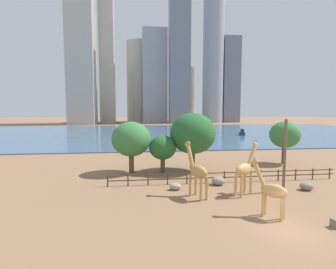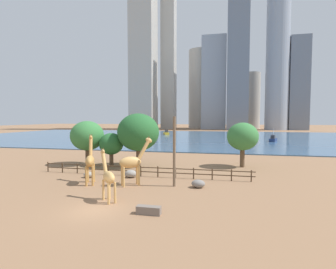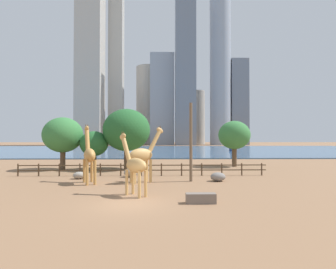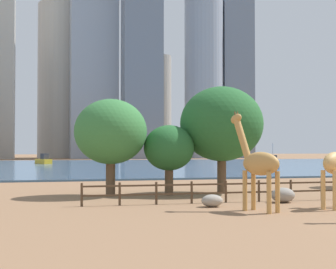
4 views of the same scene
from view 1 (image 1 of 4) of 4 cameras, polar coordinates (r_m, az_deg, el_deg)
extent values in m
plane|color=#8C6647|center=(96.53, -1.03, 0.56)|extent=(400.00, 400.00, 0.00)
cube|color=#3D6084|center=(93.55, -0.84, 0.47)|extent=(180.00, 86.00, 0.20)
cylinder|color=tan|center=(27.16, 16.39, -9.89)|extent=(0.34, 0.34, 2.08)
cylinder|color=tan|center=(26.85, 17.58, -10.11)|extent=(0.34, 0.34, 2.08)
cylinder|color=tan|center=(25.84, 14.48, -10.63)|extent=(0.34, 0.34, 2.08)
cylinder|color=tan|center=(25.51, 15.72, -10.87)|extent=(0.34, 0.34, 2.08)
ellipsoid|color=tan|center=(25.99, 16.14, -7.39)|extent=(2.41, 2.08, 1.21)
cylinder|color=tan|center=(26.98, 17.83, -4.30)|extent=(1.43, 1.16, 2.17)
ellipsoid|color=tan|center=(27.34, 18.50, -2.09)|extent=(0.94, 0.82, 0.79)
cone|color=brown|center=(27.34, 18.36, -1.34)|extent=(0.15, 0.15, 0.22)
cone|color=brown|center=(27.25, 18.70, -1.37)|extent=(0.15, 0.15, 0.22)
cylinder|color=#C18C47|center=(25.14, 4.87, -10.93)|extent=(0.32, 0.32, 2.09)
cylinder|color=#C18C47|center=(25.51, 6.06, -10.70)|extent=(0.32, 0.32, 2.09)
cylinder|color=#C18C47|center=(23.90, 7.19, -11.82)|extent=(0.32, 0.32, 2.09)
cylinder|color=#C18C47|center=(24.30, 8.41, -11.55)|extent=(0.32, 0.32, 2.09)
ellipsoid|color=#C18C47|center=(24.34, 6.64, -8.06)|extent=(1.79, 2.48, 1.21)
cylinder|color=#C18C47|center=(25.09, 4.86, -4.58)|extent=(0.84, 1.26, 2.28)
ellipsoid|color=#C18C47|center=(25.27, 4.30, -2.05)|extent=(0.70, 0.95, 0.73)
cone|color=brown|center=(25.18, 4.13, -1.27)|extent=(0.15, 0.15, 0.22)
cone|color=brown|center=(25.28, 4.48, -1.24)|extent=(0.15, 0.15, 0.22)
cylinder|color=tan|center=(21.79, 19.95, -14.28)|extent=(0.29, 0.29, 1.76)
cylinder|color=tan|center=(22.28, 20.42, -13.86)|extent=(0.29, 0.29, 1.76)
cylinder|color=tan|center=(21.43, 23.52, -14.75)|extent=(0.29, 0.29, 1.76)
cylinder|color=tan|center=(21.93, 23.91, -14.30)|extent=(0.29, 0.29, 1.76)
ellipsoid|color=tan|center=(21.48, 22.05, -11.31)|extent=(1.92, 1.94, 1.02)
cylinder|color=tan|center=(21.53, 19.25, -8.17)|extent=(0.98, 0.99, 1.91)
ellipsoid|color=tan|center=(21.48, 18.31, -5.75)|extent=(0.74, 0.75, 0.63)
cone|color=brown|center=(21.35, 18.26, -5.00)|extent=(0.13, 0.13, 0.19)
cone|color=brown|center=(21.50, 18.41, -4.94)|extent=(0.13, 0.13, 0.19)
cylinder|color=brown|center=(28.43, 24.07, -4.19)|extent=(0.28, 0.28, 7.20)
ellipsoid|color=gray|center=(30.40, 27.93, -9.91)|extent=(1.37, 1.08, 0.81)
ellipsoid|color=gray|center=(29.24, 10.91, -9.88)|extent=(1.45, 1.19, 0.89)
ellipsoid|color=gray|center=(27.10, 1.65, -11.24)|extent=(1.22, 0.92, 0.69)
cylinder|color=#4C3826|center=(28.82, -13.02, -9.73)|extent=(0.14, 0.14, 1.30)
cylinder|color=#4C3826|center=(28.68, -8.71, -9.73)|extent=(0.14, 0.14, 1.30)
cylinder|color=#4C3826|center=(28.69, -4.39, -9.68)|extent=(0.14, 0.14, 1.30)
cylinder|color=#4C3826|center=(28.85, -0.09, -9.57)|extent=(0.14, 0.14, 1.30)
cylinder|color=#4C3826|center=(29.18, 4.13, -9.42)|extent=(0.14, 0.14, 1.30)
cylinder|color=#4C3826|center=(29.65, 8.23, -9.22)|extent=(0.14, 0.14, 1.30)
cylinder|color=#4C3826|center=(30.27, 12.18, -8.98)|extent=(0.14, 0.14, 1.30)
cylinder|color=#4C3826|center=(31.02, 15.95, -8.72)|extent=(0.14, 0.14, 1.30)
cylinder|color=#4C3826|center=(31.90, 19.52, -8.43)|extent=(0.14, 0.14, 1.30)
cylinder|color=#4C3826|center=(32.89, 22.88, -8.13)|extent=(0.14, 0.14, 1.30)
cylinder|color=#4C3826|center=(33.99, 26.03, -7.83)|extent=(0.14, 0.14, 1.30)
cylinder|color=#4C3826|center=(35.18, 28.97, -7.52)|extent=(0.14, 0.14, 1.30)
cylinder|color=#4C3826|center=(36.46, 31.71, -7.22)|extent=(0.14, 0.14, 1.30)
cube|color=#4C3826|center=(30.23, 12.56, -8.12)|extent=(26.10, 0.08, 0.10)
cube|color=#4C3826|center=(30.35, 12.54, -9.08)|extent=(26.10, 0.08, 0.10)
cylinder|color=brown|center=(34.28, -7.96, -6.27)|extent=(0.64, 0.64, 2.40)
ellipsoid|color=#387A3D|center=(33.79, -8.03, -0.98)|extent=(4.95, 4.95, 4.46)
cylinder|color=brown|center=(43.25, 23.92, -4.09)|extent=(0.65, 0.65, 2.65)
ellipsoid|color=#387A3D|center=(42.87, 24.08, -0.01)|extent=(4.42, 4.42, 3.98)
cylinder|color=brown|center=(35.12, 5.35, -5.79)|extent=(0.65, 0.65, 2.61)
ellipsoid|color=#26602D|center=(34.60, 5.41, 0.25)|extent=(6.00, 6.00, 5.40)
cylinder|color=brown|center=(34.17, -1.16, -6.71)|extent=(0.59, 0.59, 1.88)
ellipsoid|color=#26602D|center=(33.75, -1.16, -2.82)|extent=(3.51, 3.51, 3.16)
cube|color=navy|center=(86.44, 15.81, 0.22)|extent=(2.89, 4.64, 0.87)
cube|color=#333338|center=(85.82, 15.85, 0.83)|extent=(1.50, 1.83, 1.05)
cylinder|color=silver|center=(86.51, 15.83, 1.53)|extent=(0.15, 0.15, 3.06)
cube|color=gold|center=(104.45, -9.40, 1.22)|extent=(3.38, 4.93, 0.93)
cube|color=#333338|center=(103.84, -9.29, 1.77)|extent=(1.69, 1.98, 1.12)
cube|color=#ADA89E|center=(173.30, -13.20, 18.45)|extent=(8.75, 9.70, 95.43)
cube|color=#939EAD|center=(171.46, -2.94, 12.44)|extent=(15.26, 12.80, 58.41)
cylinder|color=#ADA89E|center=(183.59, -6.29, 11.24)|extent=(16.84, 16.84, 53.94)
cube|color=slate|center=(165.19, 2.52, 19.24)|extent=(12.29, 8.23, 95.38)
cylinder|color=#939EAD|center=(178.05, 9.89, 19.48)|extent=(13.20, 13.20, 103.43)
cube|color=slate|center=(180.31, 13.31, 11.42)|extent=(11.11, 10.55, 55.04)
cylinder|color=#ADA89E|center=(186.95, 4.27, 8.60)|extent=(11.85, 11.85, 37.33)
cube|color=#B7B2A8|center=(161.30, -18.57, 21.67)|extent=(14.34, 14.40, 108.19)
camera|label=2|loc=(19.83, 89.06, -3.01)|focal=28.00mm
camera|label=3|loc=(12.63, 80.94, -18.67)|focal=28.00mm
camera|label=4|loc=(7.40, -106.33, -42.81)|focal=55.00mm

